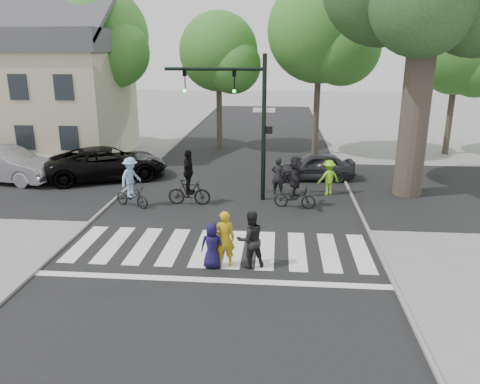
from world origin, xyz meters
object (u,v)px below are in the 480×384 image
object	(u,v)px
traffic_signal	(243,107)
car_grey	(314,166)
pedestrian_woman	(224,239)
cyclist_left	(131,186)
pedestrian_child	(212,246)
cyclist_right	(295,185)
pedestrian_adult	(250,239)
car_suv	(108,163)
cyclist_mid	(189,183)
car_silver	(6,165)

from	to	relation	value
traffic_signal	car_grey	size ratio (longest dim) A/B	1.54
pedestrian_woman	car_grey	distance (m)	10.44
cyclist_left	car_grey	bearing A→B (deg)	32.47
traffic_signal	pedestrian_child	world-z (taller)	traffic_signal
traffic_signal	pedestrian_child	xyz separation A→B (m)	(-0.38, -6.58, -3.21)
cyclist_left	cyclist_right	size ratio (longest dim) A/B	0.96
cyclist_left	pedestrian_adult	bearing A→B (deg)	-44.55
car_suv	car_grey	bearing A→B (deg)	-107.92
traffic_signal	cyclist_mid	distance (m)	3.77
car_suv	car_silver	size ratio (longest dim) A/B	1.13
cyclist_right	car_grey	size ratio (longest dim) A/B	0.55
pedestrian_child	car_silver	distance (m)	13.96
pedestrian_adult	cyclist_left	xyz separation A→B (m)	(-5.13, 5.05, 0.03)
pedestrian_adult	cyclist_mid	size ratio (longest dim) A/B	0.75
cyclist_left	cyclist_mid	world-z (taller)	cyclist_mid
pedestrian_child	car_suv	xyz separation A→B (m)	(-6.48, 9.26, 0.11)
cyclist_left	car_silver	bearing A→B (deg)	156.22
cyclist_mid	car_silver	xyz separation A→B (m)	(-9.42, 2.68, -0.11)
pedestrian_adult	car_silver	size ratio (longest dim) A/B	0.34
pedestrian_child	cyclist_right	xyz separation A→B (m)	(2.55, 5.62, 0.26)
cyclist_right	car_suv	bearing A→B (deg)	158.05
pedestrian_adult	car_silver	xyz separation A→B (m)	(-12.29, 8.21, -0.03)
car_grey	car_silver	bearing A→B (deg)	-88.85
pedestrian_adult	car_grey	bearing A→B (deg)	-127.43
cyclist_left	car_suv	bearing A→B (deg)	121.19
pedestrian_child	cyclist_left	bearing A→B (deg)	-53.80
car_suv	car_silver	distance (m)	4.79
pedestrian_woman	cyclist_mid	size ratio (longest dim) A/B	0.75
car_grey	cyclist_mid	bearing A→B (deg)	-56.17
cyclist_left	car_silver	world-z (taller)	cyclist_left
pedestrian_child	cyclist_mid	world-z (taller)	cyclist_mid
pedestrian_woman	cyclist_mid	xyz separation A→B (m)	(-2.11, 5.54, 0.08)
pedestrian_adult	cyclist_right	bearing A→B (deg)	-128.05
pedestrian_woman	car_suv	size ratio (longest dim) A/B	0.30
traffic_signal	pedestrian_woman	distance (m)	7.13
pedestrian_adult	cyclist_left	size ratio (longest dim) A/B	0.84
car_suv	car_silver	world-z (taller)	car_silver
cyclist_left	cyclist_right	world-z (taller)	cyclist_right
cyclist_mid	car_suv	xyz separation A→B (m)	(-4.72, 3.59, -0.15)
car_suv	cyclist_left	bearing A→B (deg)	-171.21
pedestrian_adult	car_grey	distance (m)	10.21
pedestrian_adult	car_suv	xyz separation A→B (m)	(-7.59, 9.11, -0.07)
pedestrian_woman	pedestrian_child	size ratio (longest dim) A/B	1.25
pedestrian_woman	car_silver	world-z (taller)	pedestrian_woman
car_grey	pedestrian_child	bearing A→B (deg)	-25.11
cyclist_right	pedestrian_woman	bearing A→B (deg)	-111.87
pedestrian_adult	cyclist_right	size ratio (longest dim) A/B	0.81
pedestrian_woman	car_suv	xyz separation A→B (m)	(-6.83, 9.13, -0.06)
cyclist_mid	car_grey	world-z (taller)	cyclist_mid
car_silver	car_grey	size ratio (longest dim) A/B	1.30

